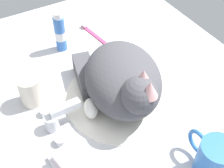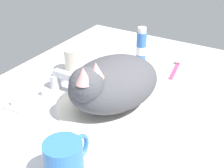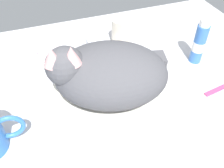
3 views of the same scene
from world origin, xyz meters
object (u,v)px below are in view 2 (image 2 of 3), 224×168
faucet (58,81)px  toothpaste_bottle (141,47)px  cat (111,83)px  rinse_cup (74,61)px  coffee_mug (65,162)px  toothbrush (176,68)px  soap_bar (24,98)px

faucet → toothpaste_bottle: (28.09, -13.68, 3.49)cm
cat → toothpaste_bottle: (28.80, 5.10, -1.48)cm
faucet → rinse_cup: size_ratio=1.53×
coffee_mug → toothbrush: size_ratio=0.90×
cat → soap_bar: bearing=118.3°
faucet → cat: (-0.71, -18.77, 4.97)cm
rinse_cup → soap_bar: size_ratio=1.31×
coffee_mug → rinse_cup: size_ratio=1.43×
toothpaste_bottle → toothbrush: bearing=-80.3°
coffee_mug → rinse_cup: bearing=34.5°
cat → rinse_cup: bearing=60.9°
toothpaste_bottle → coffee_mug: bearing=-168.9°
toothpaste_bottle → toothbrush: 13.56cm
cat → soap_bar: (-11.34, 21.08, -5.20)cm
cat → toothbrush: 32.48cm
soap_bar → toothpaste_bottle: bearing=-21.7°
soap_bar → rinse_cup: bearing=-0.2°
rinse_cup → toothpaste_bottle: (17.09, -15.90, 1.98)cm
soap_bar → toothbrush: size_ratio=0.48×
faucet → rinse_cup: (11.00, 2.23, 1.52)cm
rinse_cup → soap_bar: (-23.05, 0.07, -1.75)cm
faucet → cat: cat is taller
soap_bar → faucet: bearing=-10.8°
faucet → toothbrush: size_ratio=0.96×
faucet → rinse_cup: 11.33cm
toothpaste_bottle → faucet: bearing=154.0°
coffee_mug → toothpaste_bottle: toothpaste_bottle is taller
rinse_cup → toothpaste_bottle: 23.43cm
cat → toothpaste_bottle: size_ratio=2.47×
coffee_mug → faucet: bearing=41.2°
rinse_cup → toothbrush: rinse_cup is taller
toothbrush → rinse_cup: bearing=124.4°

